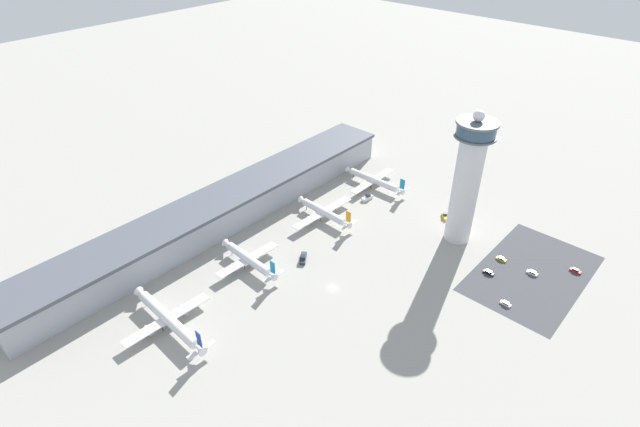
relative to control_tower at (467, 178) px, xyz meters
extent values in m
plane|color=#9E9B93|center=(-65.24, 20.30, -32.48)|extent=(1000.00, 1000.00, 0.00)
cube|color=#A3A8B2|center=(-65.24, 90.30, -25.39)|extent=(207.76, 22.00, 14.17)
cube|color=#4C515B|center=(-65.24, 90.30, -17.50)|extent=(207.76, 25.00, 1.60)
cylinder|color=silver|center=(0.00, 0.00, -6.65)|extent=(11.61, 11.61, 51.65)
cylinder|color=#565B66|center=(0.00, 0.00, 19.57)|extent=(17.59, 17.59, 0.80)
cylinder|color=#334C60|center=(0.00, 0.00, 22.54)|extent=(16.18, 16.18, 5.14)
cylinder|color=#565B66|center=(0.00, 0.00, 25.61)|extent=(17.59, 17.59, 1.00)
sphere|color=white|center=(0.00, 0.00, 28.53)|extent=(4.83, 4.83, 4.83)
cube|color=#424247|center=(-1.14, -36.92, -32.47)|extent=(64.00, 40.00, 0.01)
cylinder|color=white|center=(-122.49, 51.91, -28.34)|extent=(5.35, 35.79, 4.03)
cone|color=white|center=(-121.76, 71.54, -28.34)|extent=(4.16, 3.77, 4.03)
cone|color=white|center=(-123.24, 31.68, -28.34)|extent=(3.80, 4.96, 3.62)
cube|color=white|center=(-122.46, 52.62, -29.04)|extent=(35.41, 5.71, 0.44)
cylinder|color=#A8A8B2|center=(-129.82, 53.90, -30.26)|extent=(2.38, 4.51, 2.21)
cylinder|color=#A8A8B2|center=(-115.02, 53.35, -30.26)|extent=(2.38, 4.51, 2.21)
cube|color=navy|center=(-123.27, 30.71, -23.10)|extent=(0.40, 2.81, 6.44)
cube|color=white|center=(-123.29, 30.31, -27.93)|extent=(11.34, 2.42, 0.24)
cylinder|color=black|center=(-121.87, 68.53, -31.41)|extent=(0.28, 0.28, 2.13)
cylinder|color=black|center=(-119.67, 51.72, -31.41)|extent=(0.28, 0.28, 2.13)
cylinder|color=black|center=(-125.31, 51.93, -31.41)|extent=(0.28, 0.28, 2.13)
cylinder|color=silver|center=(-79.10, 56.50, -28.28)|extent=(4.80, 26.67, 3.67)
cone|color=silver|center=(-78.46, 71.41, -28.28)|extent=(3.80, 3.45, 3.67)
cone|color=silver|center=(-79.76, 41.05, -28.28)|extent=(3.48, 4.54, 3.30)
cube|color=silver|center=(-79.07, 57.03, -28.93)|extent=(31.12, 5.72, 0.44)
cylinder|color=#A8A8B2|center=(-85.53, 58.31, -30.04)|extent=(2.19, 4.11, 2.02)
cylinder|color=#A8A8B2|center=(-72.54, 57.75, -30.04)|extent=(2.19, 4.11, 2.02)
cube|color=#197FB2|center=(-79.80, 40.17, -23.52)|extent=(0.42, 2.81, 5.86)
cube|color=silver|center=(-79.82, 39.77, -27.92)|extent=(10.34, 2.44, 0.24)
cylinder|color=black|center=(-78.58, 68.56, -31.30)|extent=(0.28, 0.28, 2.36)
cylinder|color=black|center=(-76.55, 56.12, -31.30)|extent=(0.28, 0.28, 2.36)
cylinder|color=black|center=(-81.67, 56.34, -31.30)|extent=(0.28, 0.28, 2.36)
cylinder|color=white|center=(-29.87, 56.95, -28.34)|extent=(4.67, 26.51, 3.61)
cone|color=white|center=(-29.27, 71.75, -28.34)|extent=(3.74, 3.39, 3.61)
cone|color=white|center=(-30.49, 41.60, -28.34)|extent=(3.42, 4.46, 3.25)
cube|color=white|center=(-29.85, 57.47, -28.97)|extent=(38.12, 5.92, 0.44)
cylinder|color=#A8A8B2|center=(-37.77, 58.79, -30.06)|extent=(2.14, 4.04, 1.98)
cylinder|color=#A8A8B2|center=(-21.84, 58.15, -30.06)|extent=(2.14, 4.04, 1.98)
cube|color=orange|center=(-30.52, 40.74, -23.65)|extent=(0.41, 2.81, 5.77)
cube|color=white|center=(-30.54, 40.34, -27.98)|extent=(10.17, 2.40, 0.24)
cylinder|color=black|center=(-29.39, 68.93, -31.31)|extent=(0.28, 0.28, 2.33)
cylinder|color=black|center=(-27.36, 56.57, -31.31)|extent=(0.28, 0.28, 2.33)
cylinder|color=black|center=(-32.40, 56.78, -31.31)|extent=(0.28, 0.28, 2.33)
cylinder|color=white|center=(12.01, 57.70, -28.50)|extent=(3.65, 30.68, 3.50)
cone|color=white|center=(11.93, 74.61, -28.50)|extent=(3.52, 3.17, 3.50)
cone|color=white|center=(12.09, 40.27, -28.50)|extent=(3.17, 4.22, 3.15)
cube|color=white|center=(12.01, 58.31, -29.12)|extent=(34.14, 4.56, 0.44)
cylinder|color=#A8A8B2|center=(4.84, 59.28, -30.17)|extent=(1.94, 3.86, 1.93)
cylinder|color=#A8A8B2|center=(19.17, 59.35, -30.17)|extent=(1.94, 3.86, 1.93)
cube|color=#197FB2|center=(12.10, 39.43, -23.95)|extent=(0.31, 2.80, 5.60)
cube|color=white|center=(12.10, 39.03, -28.15)|extent=(9.82, 2.05, 0.24)
cylinder|color=black|center=(11.94, 71.83, -31.37)|extent=(0.28, 0.28, 2.22)
cylinder|color=black|center=(14.46, 57.53, -31.37)|extent=(0.28, 0.28, 2.22)
cylinder|color=black|center=(9.56, 57.50, -31.37)|extent=(0.28, 0.28, 2.22)
cube|color=black|center=(-60.01, 42.05, -32.42)|extent=(6.67, 5.86, 0.12)
cube|color=#2D333D|center=(-60.01, 42.05, -31.68)|extent=(7.73, 6.69, 1.59)
cube|color=#232D38|center=(-60.63, 41.57, -30.24)|extent=(3.18, 3.15, 1.30)
cube|color=black|center=(11.06, 12.45, -32.42)|extent=(5.03, 5.02, 0.12)
cube|color=gold|center=(11.06, 12.45, -31.76)|extent=(5.76, 5.75, 1.44)
cube|color=#232D38|center=(11.47, 12.86, -30.45)|extent=(2.67, 2.67, 1.18)
cube|color=black|center=(-1.09, 51.82, -32.42)|extent=(5.75, 2.99, 0.12)
cube|color=silver|center=(-1.09, 51.82, -31.60)|extent=(6.80, 3.24, 1.76)
cube|color=#232D38|center=(-0.45, 51.72, -30.00)|extent=(2.24, 2.28, 1.44)
cube|color=black|center=(12.22, -50.25, -32.42)|extent=(1.88, 3.89, 0.12)
cube|color=red|center=(12.22, -50.25, -32.05)|extent=(1.97, 4.63, 0.85)
cube|color=#232D38|center=(12.22, -50.13, -31.27)|extent=(1.70, 2.56, 0.70)
cube|color=black|center=(-13.89, -23.10, -32.42)|extent=(1.80, 3.93, 0.12)
cube|color=black|center=(-13.89, -23.10, -32.04)|extent=(1.88, 4.68, 0.88)
cube|color=#232D38|center=(-13.89, -22.99, -31.24)|extent=(1.63, 2.58, 0.72)
cube|color=black|center=(-26.88, -36.78, -32.42)|extent=(1.82, 3.65, 0.12)
cube|color=silver|center=(-26.88, -36.78, -32.08)|extent=(1.92, 4.34, 0.80)
cube|color=#232D38|center=(-26.88, -36.89, -31.35)|extent=(1.63, 2.41, 0.65)
cube|color=black|center=(-1.55, -23.10, -32.42)|extent=(1.75, 3.77, 0.12)
cube|color=gold|center=(-1.55, -23.10, -32.08)|extent=(1.84, 4.48, 0.80)
cube|color=#232D38|center=(-1.55, -22.99, -31.35)|extent=(1.58, 2.48, 0.65)
cube|color=black|center=(-1.62, -37.04, -32.42)|extent=(1.75, 3.83, 0.12)
cube|color=silver|center=(-1.62, -37.04, -32.05)|extent=(1.82, 4.56, 0.85)
cube|color=#232D38|center=(-1.62, -37.15, -31.27)|extent=(1.60, 2.51, 0.70)
camera|label=1|loc=(-182.91, -78.76, 106.78)|focal=28.00mm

